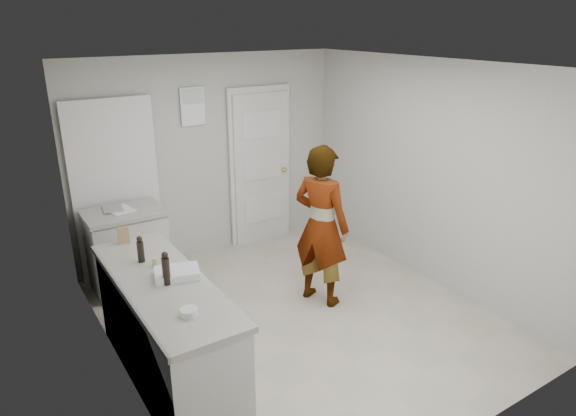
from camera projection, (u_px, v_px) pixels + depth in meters
ground at (298, 316)px, 5.28m from camera, size 4.00×4.00×0.00m
room_shell at (200, 177)px, 6.38m from camera, size 4.00×4.00×4.00m
main_counter at (167, 334)px, 4.24m from camera, size 0.64×1.96×0.93m
side_counter at (128, 252)px, 5.72m from camera, size 0.84×0.61×0.93m
person at (321, 226)px, 5.31m from camera, size 0.62×0.74×1.72m
cake_mix_box at (124, 235)px, 4.72m from camera, size 0.10×0.06×0.16m
spice_jar at (155, 262)px, 4.29m from camera, size 0.05×0.05×0.07m
oil_cruet_a at (141, 250)px, 4.34m from camera, size 0.06×0.06×0.24m
oil_cruet_b at (166, 269)px, 3.97m from camera, size 0.06×0.06×0.28m
baking_dish at (177, 273)px, 4.12m from camera, size 0.41×0.34×0.06m
egg_bowl at (189, 312)px, 3.58m from camera, size 0.12×0.12×0.05m
papers at (120, 210)px, 5.57m from camera, size 0.29×0.34×0.01m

